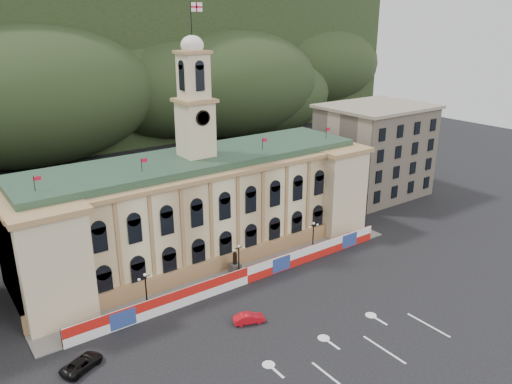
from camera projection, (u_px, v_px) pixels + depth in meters
ground at (321, 336)px, 58.01m from camera, size 260.00×260.00×0.00m
lane_markings at (352, 358)px, 54.18m from camera, size 26.00×10.00×0.02m
hill_ridge at (37, 74)px, 144.97m from camera, size 230.00×80.00×64.00m
city_hall at (200, 205)px, 76.57m from camera, size 56.20×17.60×37.10m
side_building_right at (374, 150)px, 102.37m from camera, size 21.00×17.00×18.60m
hoarding_fence at (247, 275)px, 69.16m from camera, size 50.00×0.44×2.50m
pavement at (236, 275)px, 71.57m from camera, size 56.00×5.50×0.16m
statue at (235, 268)px, 71.40m from camera, size 1.40×1.40×3.72m
lamp_left at (146, 288)px, 62.27m from camera, size 1.96×0.44×5.15m
lamp_center at (239, 258)px, 70.01m from camera, size 1.96×0.44×5.15m
lamp_right at (313, 234)px, 77.75m from camera, size 1.96×0.44×5.15m
red_sedan at (249, 318)px, 60.34m from camera, size 3.71×4.65×1.26m
black_suv at (82, 364)px, 52.38m from camera, size 5.65×6.29×1.30m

